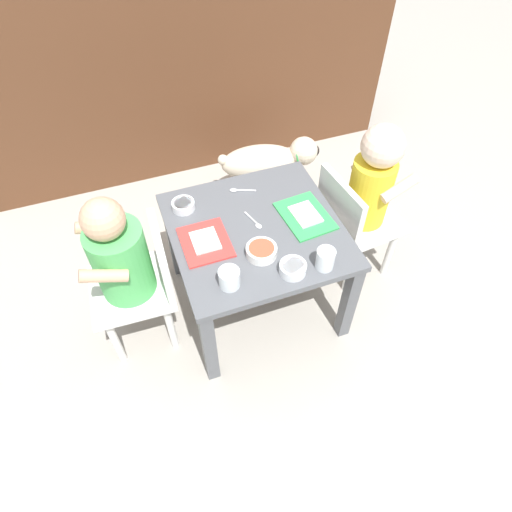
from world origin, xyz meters
TOP-DOWN VIEW (x-y plane):
  - ground_plane at (0.00, 0.00)m, footprint 7.00×7.00m
  - kitchen_cabinet_back at (0.00, 1.10)m, footprint 2.09×0.35m
  - dining_table at (0.00, 0.00)m, footprint 0.59×0.58m
  - seated_child_left at (-0.46, 0.01)m, footprint 0.29×0.29m
  - seated_child_right at (0.46, 0.03)m, footprint 0.31×0.31m
  - dog at (0.28, 0.60)m, footprint 0.48×0.24m
  - food_tray_left at (-0.18, -0.01)m, footprint 0.16×0.19m
  - food_tray_right at (0.18, -0.01)m, footprint 0.17×0.22m
  - water_cup_left at (-0.16, -0.20)m, footprint 0.07×0.07m
  - water_cup_right at (0.15, -0.23)m, footprint 0.06×0.06m
  - veggie_bowl_far at (-0.02, -0.12)m, footprint 0.10×0.10m
  - veggie_bowl_near at (-0.21, 0.18)m, footprint 0.08×0.08m
  - cereal_bowl_left_side at (0.04, -0.22)m, footprint 0.09×0.09m
  - spoon_by_left_tray at (0.00, 0.03)m, footprint 0.04×0.10m
  - spoon_by_right_tray at (0.01, 0.20)m, footprint 0.10×0.05m

SIDE VIEW (x-z plane):
  - ground_plane at x=0.00m, z-range 0.00..0.00m
  - dog at x=0.28m, z-range 0.05..0.37m
  - dining_table at x=0.00m, z-range 0.14..0.57m
  - spoon_by_left_tray at x=0.00m, z-range 0.43..0.43m
  - spoon_by_right_tray at x=0.01m, z-range 0.43..0.43m
  - seated_child_left at x=-0.46m, z-range 0.08..0.78m
  - food_tray_right at x=0.18m, z-range 0.42..0.44m
  - food_tray_left at x=-0.18m, z-range 0.42..0.44m
  - veggie_bowl_near at x=-0.21m, z-range 0.43..0.46m
  - veggie_bowl_far at x=-0.02m, z-range 0.43..0.46m
  - cereal_bowl_left_side at x=0.04m, z-range 0.43..0.46m
  - seated_child_right at x=0.46m, z-range 0.09..0.80m
  - water_cup_left at x=-0.16m, z-range 0.42..0.49m
  - water_cup_right at x=0.15m, z-range 0.42..0.49m
  - kitchen_cabinet_back at x=0.00m, z-range 0.00..1.03m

